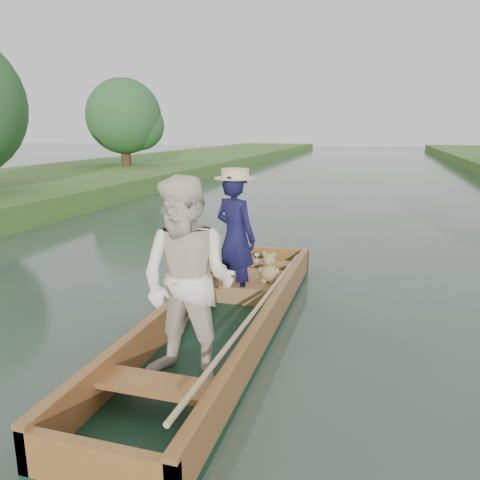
# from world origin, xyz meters

# --- Properties ---
(ground) EXTENTS (120.00, 120.00, 0.00)m
(ground) POSITION_xyz_m (0.00, 0.00, 0.00)
(ground) COLOR #283D30
(ground) RESTS_ON ground
(trees_far) EXTENTS (22.76, 15.44, 4.67)m
(trees_far) POSITION_xyz_m (-0.93, 8.03, 2.63)
(trees_far) COLOR #47331E
(trees_far) RESTS_ON ground
(punt) EXTENTS (1.12, 5.00, 1.87)m
(punt) POSITION_xyz_m (-0.00, -0.23, 0.64)
(punt) COLOR black
(punt) RESTS_ON ground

